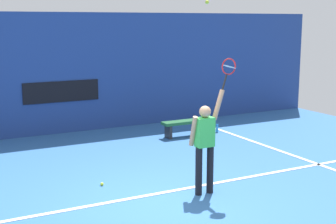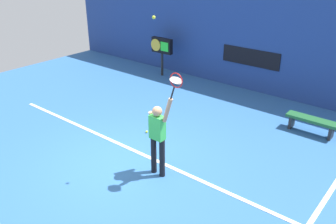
{
  "view_description": "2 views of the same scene",
  "coord_description": "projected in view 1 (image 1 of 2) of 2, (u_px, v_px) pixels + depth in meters",
  "views": [
    {
      "loc": [
        -3.71,
        -7.25,
        3.22
      ],
      "look_at": [
        0.6,
        0.96,
        1.48
      ],
      "focal_mm": 51.96,
      "sensor_mm": 36.0,
      "label": 1
    },
    {
      "loc": [
        5.5,
        -5.01,
        4.71
      ],
      "look_at": [
        0.77,
        0.8,
        1.29
      ],
      "focal_mm": 38.11,
      "sensor_mm": 36.0,
      "label": 2
    }
  ],
  "objects": [
    {
      "name": "spare_ball",
      "position": [
        102.0,
        184.0,
        9.64
      ],
      "size": [
        0.07,
        0.07,
        0.07
      ],
      "primitive_type": "sphere",
      "color": "#CCE033",
      "rests_on": "ground_plane"
    },
    {
      "name": "back_wall",
      "position": [
        60.0,
        73.0,
        13.94
      ],
      "size": [
        18.0,
        0.2,
        3.47
      ],
      "primitive_type": "cube",
      "color": "navy",
      "rests_on": "ground_plane"
    },
    {
      "name": "court_bench",
      "position": [
        186.0,
        124.0,
        13.76
      ],
      "size": [
        1.4,
        0.36,
        0.45
      ],
      "color": "#1E592D",
      "rests_on": "ground_plane"
    },
    {
      "name": "water_bottle",
      "position": [
        217.0,
        128.0,
        14.29
      ],
      "size": [
        0.07,
        0.07,
        0.24
      ],
      "primitive_type": "cylinder",
      "color": "#338CD8",
      "rests_on": "ground_plane"
    },
    {
      "name": "ground_plane",
      "position": [
        163.0,
        206.0,
        8.6
      ],
      "size": [
        18.0,
        18.0,
        0.0
      ],
      "primitive_type": "plane",
      "color": "#2D609E"
    },
    {
      "name": "tennis_racket",
      "position": [
        228.0,
        68.0,
        9.0
      ],
      "size": [
        0.39,
        0.27,
        0.63
      ],
      "color": "black"
    },
    {
      "name": "sponsor_banner_center",
      "position": [
        62.0,
        92.0,
        13.93
      ],
      "size": [
        2.2,
        0.03,
        0.6
      ],
      "primitive_type": "cube",
      "color": "black"
    },
    {
      "name": "tennis_player",
      "position": [
        205.0,
        142.0,
        9.03
      ],
      "size": [
        0.66,
        0.31,
        1.98
      ],
      "color": "black",
      "rests_on": "ground_plane"
    },
    {
      "name": "tennis_ball",
      "position": [
        207.0,
        2.0,
        8.51
      ],
      "size": [
        0.07,
        0.07,
        0.07
      ],
      "primitive_type": "sphere",
      "color": "#CCE033"
    },
    {
      "name": "court_sideline",
      "position": [
        277.0,
        150.0,
        12.29
      ],
      "size": [
        0.1,
        7.0,
        0.01
      ],
      "primitive_type": "cube",
      "color": "white",
      "rests_on": "ground_plane"
    },
    {
      "name": "court_baseline",
      "position": [
        149.0,
        195.0,
        9.1
      ],
      "size": [
        10.0,
        0.1,
        0.01
      ],
      "primitive_type": "cube",
      "color": "white",
      "rests_on": "ground_plane"
    }
  ]
}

